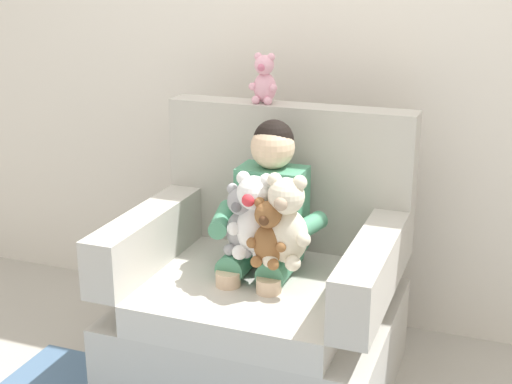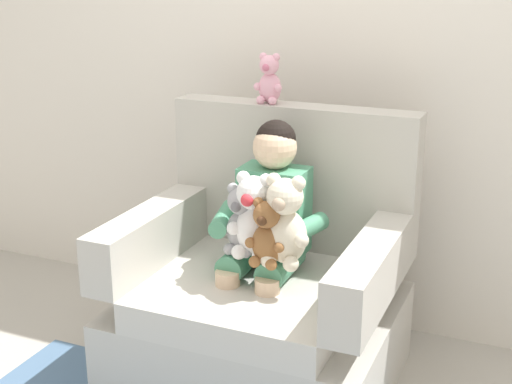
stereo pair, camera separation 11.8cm
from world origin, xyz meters
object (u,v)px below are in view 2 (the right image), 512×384
(armchair, at_px, (264,299))
(plush_grey, at_px, (242,221))
(seated_child, at_px, (268,218))
(plush_white, at_px, (254,218))
(plush_cream, at_px, (285,223))
(plush_pink_on_backrest, at_px, (269,80))
(plush_brown, at_px, (267,234))

(armchair, xyz_separation_m, plush_grey, (-0.05, -0.11, 0.36))
(seated_child, bearing_deg, plush_white, -81.18)
(plush_cream, distance_m, plush_white, 0.13)
(seated_child, bearing_deg, plush_pink_on_backrest, 119.49)
(seated_child, distance_m, plush_grey, 0.14)
(seated_child, relative_size, plush_pink_on_backrest, 4.03)
(seated_child, xyz_separation_m, plush_white, (0.00, -0.14, 0.05))
(plush_white, bearing_deg, plush_brown, -59.85)
(plush_cream, bearing_deg, armchair, 123.54)
(plush_grey, xyz_separation_m, plush_white, (0.05, -0.01, 0.02))
(plush_cream, distance_m, plush_pink_on_backrest, 0.67)
(plush_cream, height_order, plush_grey, plush_cream)
(plush_cream, bearing_deg, plush_brown, -160.09)
(armchair, height_order, plush_brown, armchair)
(plush_cream, height_order, plush_white, plush_cream)
(plush_brown, distance_m, plush_white, 0.10)
(armchair, height_order, plush_pink_on_backrest, plush_pink_on_backrest)
(plush_cream, relative_size, plush_white, 1.04)
(plush_grey, bearing_deg, plush_pink_on_backrest, 113.10)
(seated_child, bearing_deg, plush_grey, -104.82)
(plush_white, bearing_deg, plush_cream, -33.25)
(plush_pink_on_backrest, bearing_deg, plush_white, -80.02)
(plush_brown, bearing_deg, plush_cream, 19.61)
(plush_cream, xyz_separation_m, plush_grey, (-0.18, 0.04, -0.03))
(plush_cream, xyz_separation_m, plush_white, (-0.13, 0.02, -0.01))
(seated_child, xyz_separation_m, plush_brown, (0.08, -0.19, 0.01))
(seated_child, bearing_deg, plush_cream, -42.94)
(seated_child, height_order, plush_white, seated_child)
(plush_grey, relative_size, plush_white, 0.83)
(plush_grey, bearing_deg, plush_brown, -13.68)
(plush_cream, distance_m, plush_grey, 0.19)
(armchair, xyz_separation_m, plush_white, (0.01, -0.12, 0.38))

